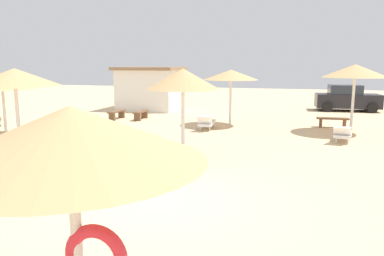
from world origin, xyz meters
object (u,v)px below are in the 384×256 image
Objects in this scene: lounger_2 at (343,133)px; parasol_2 at (355,71)px; parasol_0 at (183,79)px; parasol_5 at (15,77)px; parked_car at (347,98)px; beach_cabana at (150,88)px; bench_0 at (333,121)px; bench_1 at (117,113)px; bench_2 at (141,113)px; lounger_0 at (134,140)px; lounger_1 at (207,122)px; parasol_4 at (71,137)px; parasol_3 at (2,83)px; parasol_1 at (231,75)px.

parasol_2 is at bearing 74.58° from lounger_2.
parasol_0 is 0.96× the size of parasol_2.
parasol_5 reaches higher than parasol_0.
beach_cabana is (-12.78, -2.85, 0.63)m from parked_car.
bench_1 is at bearing -178.25° from bench_0.
bench_0 is 1.00× the size of bench_2.
lounger_0 is 7.23m from bench_2.
lounger_0 is 0.49× the size of parked_car.
beach_cabana reaches higher than bench_1.
parasol_2 reaches higher than lounger_2.
lounger_0 is 0.48× the size of beach_cabana.
parked_car reaches higher than lounger_2.
lounger_2 is 0.47× the size of beach_cabana.
bench_0 is at bearing 19.91° from lounger_1.
parasol_3 is at bearing 135.04° from parasol_4.
parasol_2 is 1.53× the size of lounger_0.
lounger_0 is 10.10m from bench_0.
parasol_4 is 1.83× the size of bench_1.
parasol_4 is 16.57m from bench_0.
lounger_0 is (-8.13, -5.52, -2.46)m from parasol_2.
parasol_3 is at bearing -155.66° from bench_0.
parked_car is (12.43, 15.80, -1.81)m from parasol_5.
parasol_4 is at bearing -107.49° from parasol_2.
parasol_1 is 2.74m from lounger_1.
parasol_4 reaches higher than parked_car.
parasol_0 is at bearing -116.02° from parked_car.
beach_cabana is at bearing 105.33° from bench_2.
parasol_5 is 20.18m from parked_car.
parasol_4 is 21.61m from beach_cabana.
parked_car is at bearing 32.17° from bench_2.
parasol_2 is 13.31m from beach_cabana.
beach_cabana is at bearing 141.26° from parasol_1.
parasol_2 is at bearing -62.52° from bench_0.
lounger_2 is at bearing 33.66° from parasol_0.
lounger_0 is 1.33× the size of bench_0.
lounger_1 is at bearing 97.79° from parasol_4.
beach_cabana reaches higher than lounger_2.
lounger_1 is at bearing 71.06° from lounger_0.
lounger_0 is (6.26, -0.62, -1.97)m from parasol_3.
bench_0 is (5.84, 2.12, 0.02)m from lounger_1.
bench_2 is at bearing 59.40° from parasol_3.
parasol_3 is 1.77× the size of bench_1.
parked_car is (1.47, 7.19, 0.48)m from bench_0.
parasol_1 is at bearing 67.38° from lounger_0.
lounger_0 is 4.97m from lounger_1.
parasol_2 reaches higher than parasol_5.
lounger_0 is at bearing -137.55° from bench_0.
parked_car is (6.41, 7.97, -1.72)m from parasol_1.
parasol_5 is 0.73× the size of beach_cabana.
parasol_5 is 1.58× the size of lounger_1.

